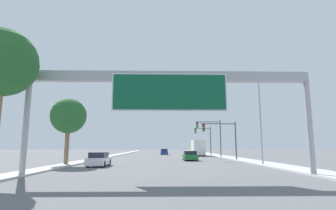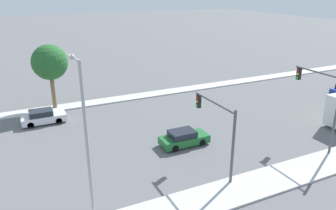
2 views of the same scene
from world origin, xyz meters
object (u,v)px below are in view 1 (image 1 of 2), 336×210
Objects in this scene: traffic_light_near_intersection at (224,134)px; palm_tree_background at (69,116)px; car_far_right at (164,152)px; traffic_light_far_intersection at (205,136)px; car_far_left at (190,156)px; traffic_light_mid_block at (213,132)px; sign_gantry at (169,88)px; street_lamp_right at (258,113)px; palm_tree_foreground at (2,63)px; truck_box_primary at (198,148)px; car_near_right at (99,160)px.

palm_tree_background reaches higher than traffic_light_near_intersection.
traffic_light_far_intersection is at bearing -31.23° from car_far_right.
car_far_left is 12.09m from traffic_light_mid_block.
sign_gantry is 15.58m from palm_tree_background.
traffic_light_mid_block reaches higher than car_far_left.
traffic_light_mid_block is 27.49m from palm_tree_background.
car_far_right is at bearing 105.95° from street_lamp_right.
palm_tree_foreground reaches higher than traffic_light_mid_block.
sign_gantry reaches higher than car_far_left.
street_lamp_right reaches higher than car_far_right.
traffic_light_far_intersection is (9.11, 40.10, -1.97)m from sign_gantry.
truck_box_primary is 3.95m from traffic_light_far_intersection.
truck_box_primary is at bearing 56.20° from palm_tree_background.
truck_box_primary is at bearing -133.37° from traffic_light_far_intersection.
truck_box_primary is (7.00, -7.75, 1.03)m from car_far_right.
street_lamp_right is at bearing -74.05° from car_far_right.
street_lamp_right reaches higher than car_near_right.
sign_gantry reaches higher than palm_tree_background.
sign_gantry reaches higher than traffic_light_far_intersection.
palm_tree_foreground is at bearing -121.01° from traffic_light_mid_block.
palm_tree_foreground is (-19.08, -22.29, 3.33)m from traffic_light_near_intersection.
sign_gantry is 41.17m from traffic_light_far_intersection.
palm_tree_foreground is at bearing -102.49° from car_far_right.
car_far_left is at bearing -178.49° from traffic_light_near_intersection.
sign_gantry is 3.63× the size of traffic_light_near_intersection.
car_far_right is at bearing 97.77° from car_far_left.
truck_box_primary is 1.22× the size of traffic_light_far_intersection.
palm_tree_background is 0.75× the size of street_lamp_right.
traffic_light_mid_block is at bearing 58.99° from palm_tree_foreground.
car_far_right is at bearing 132.08° from truck_box_primary.
car_far_right is 11.21m from traffic_light_far_intersection.
street_lamp_right is at bearing 3.33° from car_near_right.
car_far_left is at bearing 80.06° from sign_gantry.
street_lamp_right reaches higher than palm_tree_foreground.
palm_tree_foreground reaches higher than sign_gantry.
car_far_right reaches higher than car_far_left.
street_lamp_right is (20.66, 12.55, -1.47)m from palm_tree_foreground.
traffic_light_near_intersection is 10.03m from traffic_light_mid_block.
palm_tree_background is at bearing 91.64° from palm_tree_foreground.
palm_tree_foreground is (-14.09, -22.16, 6.54)m from car_far_left.
car_near_right is 0.57× the size of truck_box_primary.
car_far_left is 0.69× the size of traffic_light_far_intersection.
traffic_light_mid_block is at bearing 43.94° from palm_tree_background.
car_far_left is 17.64m from palm_tree_background.
traffic_light_near_intersection is (15.49, 10.74, 3.18)m from car_near_right.
sign_gantry is 2.06× the size of street_lamp_right.
traffic_light_far_intersection reaches higher than traffic_light_near_intersection.
street_lamp_right is (6.58, -9.61, 5.06)m from car_far_left.
palm_tree_background is at bearing -107.59° from car_far_right.
palm_tree_background is (-17.97, -26.83, 3.66)m from truck_box_primary.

